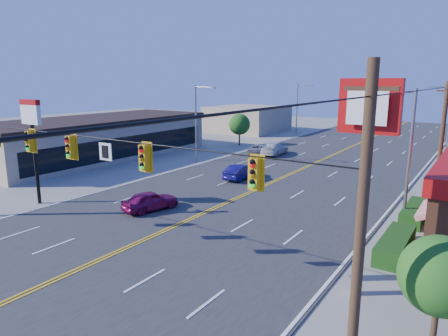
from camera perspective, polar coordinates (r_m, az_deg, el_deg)
The scene contains 18 objects.
ground at distance 20.28m, azimuth -17.84°, elevation -12.78°, with size 160.00×160.00×0.00m, color gray.
road at distance 35.43m, azimuth 8.24°, elevation -1.49°, with size 20.00×120.00×0.06m, color #2D2D30.
signal_span at distance 18.89m, azimuth -19.03°, elevation 0.92°, with size 24.32×0.34×9.00m.
kfc_pylon at distance 15.75m, azimuth 19.72°, elevation 3.00°, with size 2.20×0.36×8.50m.
strip_mall at distance 47.28m, azimuth -17.68°, elevation 4.25°, with size 10.40×26.40×4.40m.
pizza_hut_sign at distance 30.02m, azimuth -25.70°, elevation 4.95°, with size 1.90×0.30×6.85m.
streetlight_se at distance 25.72m, azimuth 24.61°, elevation 2.50°, with size 2.55×0.25×8.00m.
streetlight_ne at distance 49.43m, azimuth 29.32°, elevation 6.23°, with size 2.55×0.25×8.00m.
streetlight_sw at distance 42.00m, azimuth -3.83°, elevation 6.97°, with size 2.55×0.25×8.00m.
streetlight_nw at distance 64.51m, azimuth 10.56°, elevation 8.64°, with size 2.55×0.25×8.00m.
utility_pole_near at distance 29.53m, azimuth 28.55°, elevation 2.63°, with size 0.28×0.28×8.40m, color #47301E.
tree_kfc_front at distance 14.39m, azimuth 28.52°, elevation -13.40°, with size 2.52×2.52×3.78m.
tree_west at distance 53.26m, azimuth 2.24°, elevation 6.25°, with size 2.80×2.80×4.20m.
bld_west_far at distance 68.86m, azimuth 3.39°, elevation 7.03°, with size 11.00×12.00×4.20m, color tan.
car_magenta at distance 26.82m, azimuth -10.47°, elevation -4.72°, with size 1.52×3.77×1.28m, color #830E4A.
car_blue at distance 34.74m, azimuth 2.34°, elevation -0.61°, with size 1.36×3.90×1.28m, color #130E53.
car_white at distance 46.60m, azimuth 7.21°, elevation 2.69°, with size 1.96×4.82×1.40m, color silver.
car_silver at distance 47.31m, azimuth 5.04°, elevation 2.68°, with size 1.76×3.82×1.06m, color #ACACB1.
Camera 1 is at (14.74, -11.12, 8.39)m, focal length 32.00 mm.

